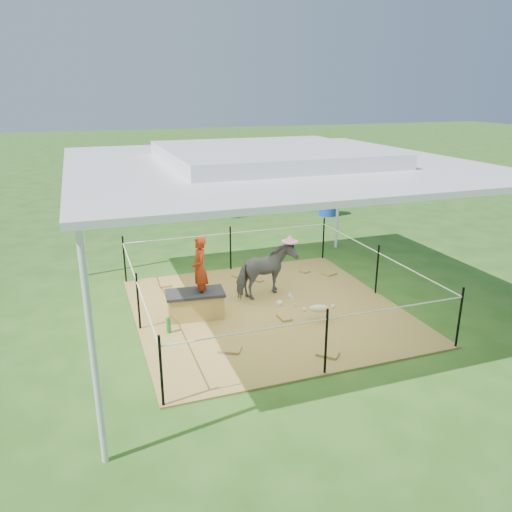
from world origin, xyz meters
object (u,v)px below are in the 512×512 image
object	(u,v)px
woman	(200,263)
foal	(319,307)
pony	(266,271)
distant_person	(272,193)
green_bottle	(169,325)
picnic_table_near	(238,199)
straw_bale	(195,306)
trash_barrel	(328,203)
picnic_table_far	(322,188)

from	to	relation	value
woman	foal	distance (m)	2.16
woman	pony	distance (m)	1.51
foal	distant_person	xyz separation A→B (m)	(2.16, 7.74, 0.36)
woman	green_bottle	world-z (taller)	woman
picnic_table_near	pony	bearing A→B (deg)	-123.53
straw_bale	woman	xyz separation A→B (m)	(0.10, 0.00, 0.77)
picnic_table_near	trash_barrel	bearing A→B (deg)	-52.11
foal	woman	bearing A→B (deg)	174.22
foal	picnic_table_far	xyz separation A→B (m)	(4.84, 9.44, 0.07)
woman	picnic_table_near	size ratio (longest dim) A/B	0.59
trash_barrel	distant_person	size ratio (longest dim) A/B	0.65
picnic_table_near	distant_person	world-z (taller)	distant_person
pony	picnic_table_near	bearing A→B (deg)	-32.55
straw_bale	distant_person	size ratio (longest dim) A/B	0.73
straw_bale	picnic_table_near	size ratio (longest dim) A/B	0.49
straw_bale	picnic_table_far	distance (m)	10.94
trash_barrel	pony	bearing A→B (deg)	-127.11
green_bottle	picnic_table_far	size ratio (longest dim) A/B	0.15
picnic_table_near	distant_person	distance (m)	1.15
pony	trash_barrel	xyz separation A→B (m)	(4.16, 5.50, -0.12)
straw_bale	foal	xyz separation A→B (m)	(1.94, -0.86, 0.04)
picnic_table_near	woman	bearing A→B (deg)	-132.26
woman	trash_barrel	size ratio (longest dim) A/B	1.34
green_bottle	picnic_table_near	world-z (taller)	picnic_table_near
green_bottle	picnic_table_near	size ratio (longest dim) A/B	0.14
pony	foal	xyz separation A→B (m)	(0.47, -1.30, -0.25)
picnic_table_near	picnic_table_far	bearing A→B (deg)	-3.25
woman	distant_person	world-z (taller)	woman
distant_person	picnic_table_near	bearing A→B (deg)	-57.75
picnic_table_far	distant_person	xyz separation A→B (m)	(-2.68, -1.70, 0.29)
green_bottle	pony	xyz separation A→B (m)	(2.02, 0.89, 0.37)
green_bottle	pony	size ratio (longest dim) A/B	0.22
straw_bale	pony	bearing A→B (deg)	16.60
straw_bale	green_bottle	distance (m)	0.71
woman	distant_person	distance (m)	7.97
woman	pony	size ratio (longest dim) A/B	0.94
green_bottle	foal	xyz separation A→B (m)	(2.49, -0.41, 0.12)
woman	trash_barrel	distance (m)	8.14
straw_bale	green_bottle	size ratio (longest dim) A/B	3.60
foal	picnic_table_far	bearing A→B (deg)	82.04
foal	distant_person	bearing A→B (deg)	93.56
woman	picnic_table_near	distance (m)	8.12
straw_bale	distant_person	xyz separation A→B (m)	(4.11, 6.88, 0.40)
picnic_table_far	pony	bearing A→B (deg)	-134.17
green_bottle	distant_person	world-z (taller)	distant_person
trash_barrel	distant_person	world-z (taller)	distant_person
pony	picnic_table_near	xyz separation A→B (m)	(1.69, 7.05, -0.14)
green_bottle	distant_person	xyz separation A→B (m)	(4.66, 7.33, 0.48)
pony	picnic_table_near	distance (m)	7.26
pony	distant_person	world-z (taller)	distant_person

